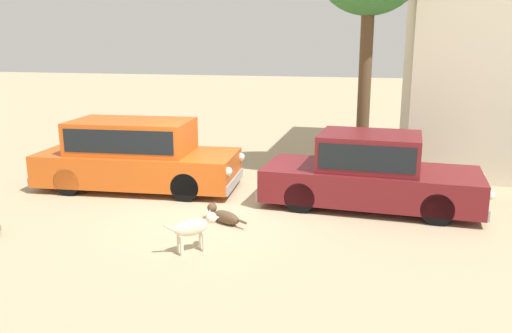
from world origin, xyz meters
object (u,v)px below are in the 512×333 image
object	(u,v)px
parked_sedan_nearest	(136,153)
stray_dog_spotted	(224,216)
parked_sedan_second	(370,171)
stray_dog_tan	(195,227)

from	to	relation	value
parked_sedan_nearest	stray_dog_spotted	xyz separation A→B (m)	(2.65, -1.84, -0.68)
parked_sedan_second	stray_dog_tan	xyz separation A→B (m)	(-2.67, -3.10, -0.33)
parked_sedan_nearest	stray_dog_tan	world-z (taller)	parked_sedan_nearest
stray_dog_tan	stray_dog_spotted	bearing A→B (deg)	46.58
parked_sedan_second	stray_dog_tan	bearing A→B (deg)	-127.59
parked_sedan_nearest	parked_sedan_second	bearing A→B (deg)	-5.79
parked_sedan_second	stray_dog_tan	distance (m)	4.11
parked_sedan_second	stray_dog_spotted	bearing A→B (deg)	-144.13
stray_dog_spotted	parked_sedan_second	bearing A→B (deg)	-117.96
parked_sedan_nearest	parked_sedan_second	distance (m)	5.27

